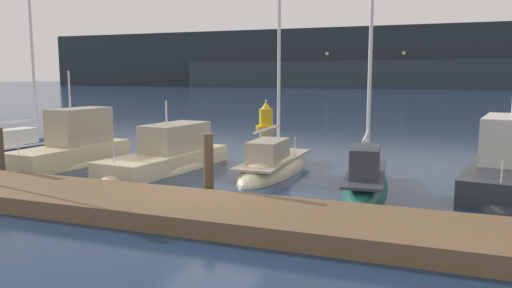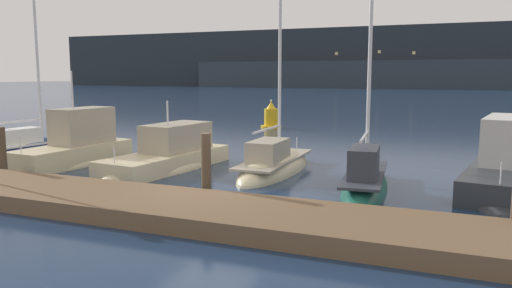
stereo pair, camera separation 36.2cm
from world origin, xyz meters
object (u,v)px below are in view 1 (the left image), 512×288
at_px(sailboat_berth_5, 274,169).
at_px(motorboat_berth_7, 508,173).
at_px(channel_buoy, 266,117).
at_px(sailboat_berth_2, 28,151).
at_px(sailboat_berth_6, 366,184).
at_px(motorboat_berth_4, 167,162).
at_px(motorboat_berth_3, 73,154).

height_order(sailboat_berth_5, motorboat_berth_7, sailboat_berth_5).
distance_m(motorboat_berth_7, channel_buoy, 19.61).
height_order(sailboat_berth_2, motorboat_berth_7, sailboat_berth_2).
distance_m(sailboat_berth_5, sailboat_berth_6, 4.09).
relative_size(sailboat_berth_2, sailboat_berth_6, 1.21).
relative_size(sailboat_berth_6, channel_buoy, 3.91).
bearing_deg(motorboat_berth_4, sailboat_berth_2, 173.36).
xyz_separation_m(sailboat_berth_5, motorboat_berth_7, (7.95, 0.36, 0.35)).
distance_m(sailboat_berth_6, motorboat_berth_7, 4.77).
bearing_deg(sailboat_berth_2, channel_buoy, 66.09).
relative_size(sailboat_berth_6, motorboat_berth_7, 0.99).
relative_size(sailboat_berth_2, motorboat_berth_3, 1.56).
distance_m(motorboat_berth_4, sailboat_berth_5, 4.17).
bearing_deg(motorboat_berth_7, sailboat_berth_6, -153.41).
relative_size(sailboat_berth_2, motorboat_berth_4, 1.35).
relative_size(sailboat_berth_5, motorboat_berth_7, 1.04).
bearing_deg(sailboat_berth_5, motorboat_berth_7, 2.60).
bearing_deg(sailboat_berth_5, motorboat_berth_3, -169.35).
bearing_deg(sailboat_berth_2, motorboat_berth_7, 1.07).
relative_size(sailboat_berth_2, channel_buoy, 4.72).
bearing_deg(motorboat_berth_3, motorboat_berth_7, 6.70).
relative_size(motorboat_berth_7, channel_buoy, 3.97).
bearing_deg(sailboat_berth_6, sailboat_berth_5, 154.41).
height_order(sailboat_berth_2, motorboat_berth_4, sailboat_berth_2).
xyz_separation_m(motorboat_berth_3, sailboat_berth_5, (8.11, 1.52, -0.32)).
bearing_deg(sailboat_berth_6, channel_buoy, 119.65).
bearing_deg(channel_buoy, sailboat_berth_2, -113.91).
distance_m(sailboat_berth_2, motorboat_berth_3, 4.23).
height_order(motorboat_berth_4, sailboat_berth_6, sailboat_berth_6).
bearing_deg(sailboat_berth_5, channel_buoy, 111.03).
relative_size(motorboat_berth_4, motorboat_berth_7, 0.88).
distance_m(sailboat_berth_2, motorboat_berth_4, 8.04).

